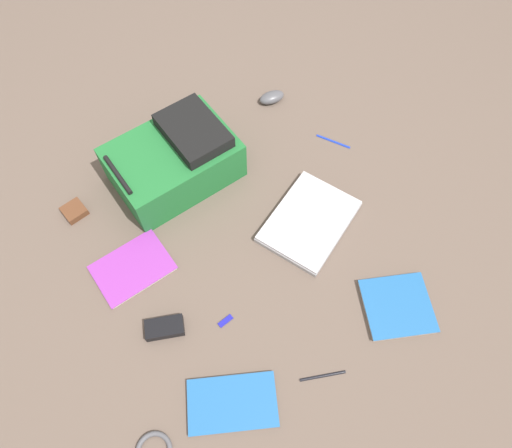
# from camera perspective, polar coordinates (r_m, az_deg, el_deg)

# --- Properties ---
(ground_plane) EXTENTS (3.88, 3.88, 0.00)m
(ground_plane) POSITION_cam_1_polar(r_m,az_deg,el_deg) (1.67, -0.94, -1.88)
(ground_plane) COLOR brown
(backpack) EXTENTS (0.39, 0.50, 0.22)m
(backpack) POSITION_cam_1_polar(r_m,az_deg,el_deg) (1.76, -9.87, 7.77)
(backpack) COLOR #1E662D
(backpack) RESTS_ON ground_plane
(laptop) EXTENTS (0.40, 0.43, 0.03)m
(laptop) POSITION_cam_1_polar(r_m,az_deg,el_deg) (1.70, 6.53, 0.35)
(laptop) COLOR #929296
(laptop) RESTS_ON ground_plane
(book_red) EXTENTS (0.24, 0.31, 0.02)m
(book_red) POSITION_cam_1_polar(r_m,az_deg,el_deg) (1.50, -2.92, -21.08)
(book_red) COLOR silver
(book_red) RESTS_ON ground_plane
(book_comic) EXTENTS (0.23, 0.29, 0.01)m
(book_comic) POSITION_cam_1_polar(r_m,az_deg,el_deg) (1.67, -14.88, -5.21)
(book_comic) COLOR silver
(book_comic) RESTS_ON ground_plane
(book_manual) EXTENTS (0.26, 0.27, 0.02)m
(book_manual) POSITION_cam_1_polar(r_m,az_deg,el_deg) (1.63, 16.93, -9.62)
(book_manual) COLOR silver
(book_manual) RESTS_ON ground_plane
(computer_mouse) EXTENTS (0.06, 0.11, 0.04)m
(computer_mouse) POSITION_cam_1_polar(r_m,az_deg,el_deg) (2.04, 1.94, 15.26)
(computer_mouse) COLOR #4C4C51
(computer_mouse) RESTS_ON ground_plane
(power_brick) EXTENTS (0.09, 0.14, 0.03)m
(power_brick) POSITION_cam_1_polar(r_m,az_deg,el_deg) (1.56, -11.14, -12.37)
(power_brick) COLOR black
(power_brick) RESTS_ON ground_plane
(pen_black) EXTENTS (0.05, 0.14, 0.01)m
(pen_black) POSITION_cam_1_polar(r_m,az_deg,el_deg) (1.52, 8.20, -17.92)
(pen_black) COLOR black
(pen_black) RESTS_ON ground_plane
(pen_blue) EXTENTS (0.12, 0.10, 0.01)m
(pen_blue) POSITION_cam_1_polar(r_m,az_deg,el_deg) (1.93, 9.48, 10.02)
(pen_blue) COLOR #1933B2
(pen_blue) RESTS_ON ground_plane
(earbud_pouch) EXTENTS (0.10, 0.10, 0.03)m
(earbud_pouch) POSITION_cam_1_polar(r_m,az_deg,el_deg) (1.84, -21.38, 1.50)
(earbud_pouch) COLOR #59331E
(earbud_pouch) RESTS_ON ground_plane
(usb_stick) EXTENTS (0.03, 0.05, 0.01)m
(usb_stick) POSITION_cam_1_polar(r_m,az_deg,el_deg) (1.55, -3.77, -11.75)
(usb_stick) COLOR #191999
(usb_stick) RESTS_ON ground_plane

